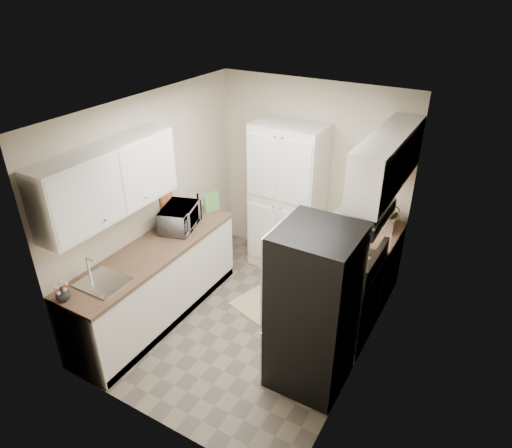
# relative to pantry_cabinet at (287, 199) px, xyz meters

# --- Properties ---
(ground) EXTENTS (3.20, 3.20, 0.00)m
(ground) POSITION_rel_pantry_cabinet_xyz_m (0.20, -1.32, -1.00)
(ground) COLOR #665B4C
(ground) RESTS_ON ground
(room_shell) EXTENTS (2.64, 3.24, 2.52)m
(room_shell) POSITION_rel_pantry_cabinet_xyz_m (0.18, -1.32, 0.63)
(room_shell) COLOR beige
(room_shell) RESTS_ON ground
(pantry_cabinet) EXTENTS (0.90, 0.55, 2.00)m
(pantry_cabinet) POSITION_rel_pantry_cabinet_xyz_m (0.00, 0.00, 0.00)
(pantry_cabinet) COLOR silver
(pantry_cabinet) RESTS_ON ground
(base_cabinet_left) EXTENTS (0.60, 2.30, 0.88)m
(base_cabinet_left) POSITION_rel_pantry_cabinet_xyz_m (-0.79, -1.75, -0.56)
(base_cabinet_left) COLOR silver
(base_cabinet_left) RESTS_ON ground
(countertop_left) EXTENTS (0.63, 2.33, 0.04)m
(countertop_left) POSITION_rel_pantry_cabinet_xyz_m (-0.79, -1.75, -0.10)
(countertop_left) COLOR brown
(countertop_left) RESTS_ON base_cabinet_left
(base_cabinet_right) EXTENTS (0.60, 0.80, 0.88)m
(base_cabinet_right) POSITION_rel_pantry_cabinet_xyz_m (1.19, -0.12, -0.56)
(base_cabinet_right) COLOR silver
(base_cabinet_right) RESTS_ON ground
(countertop_right) EXTENTS (0.63, 0.83, 0.04)m
(countertop_right) POSITION_rel_pantry_cabinet_xyz_m (1.19, -0.12, -0.10)
(countertop_right) COLOR brown
(countertop_right) RESTS_ON base_cabinet_right
(electric_range) EXTENTS (0.71, 0.78, 1.13)m
(electric_range) POSITION_rel_pantry_cabinet_xyz_m (1.17, -0.93, -0.52)
(electric_range) COLOR #B7B7BC
(electric_range) RESTS_ON ground
(refrigerator) EXTENTS (0.70, 0.72, 1.70)m
(refrigerator) POSITION_rel_pantry_cabinet_xyz_m (1.14, -1.73, -0.15)
(refrigerator) COLOR #B7B7BC
(refrigerator) RESTS_ON ground
(microwave) EXTENTS (0.49, 0.59, 0.28)m
(microwave) POSITION_rel_pantry_cabinet_xyz_m (-0.82, -1.21, 0.06)
(microwave) COLOR silver
(microwave) RESTS_ON countertop_left
(wine_bottle) EXTENTS (0.08, 0.08, 0.31)m
(wine_bottle) POSITION_rel_pantry_cabinet_xyz_m (-0.77, -0.90, 0.07)
(wine_bottle) COLOR black
(wine_bottle) RESTS_ON countertop_left
(flower_vase) EXTENTS (0.15, 0.15, 0.14)m
(flower_vase) POSITION_rel_pantry_cabinet_xyz_m (-0.91, -2.83, -0.01)
(flower_vase) COLOR silver
(flower_vase) RESTS_ON countertop_left
(cutting_board) EXTENTS (0.09, 0.20, 0.26)m
(cutting_board) POSITION_rel_pantry_cabinet_xyz_m (-0.75, -0.66, 0.05)
(cutting_board) COLOR #519141
(cutting_board) RESTS_ON countertop_left
(toaster_oven) EXTENTS (0.27, 0.34, 0.19)m
(toaster_oven) POSITION_rel_pantry_cabinet_xyz_m (1.29, 0.02, 0.02)
(toaster_oven) COLOR silver
(toaster_oven) RESTS_ON countertop_right
(fruit_basket) EXTENTS (0.33, 0.33, 0.11)m
(fruit_basket) POSITION_rel_pantry_cabinet_xyz_m (1.31, 0.01, 0.17)
(fruit_basket) COLOR orange
(fruit_basket) RESTS_ON toaster_oven
(kitchen_mat) EXTENTS (0.81, 1.04, 0.01)m
(kitchen_mat) POSITION_rel_pantry_cabinet_xyz_m (0.21, -0.82, -0.99)
(kitchen_mat) COLOR tan
(kitchen_mat) RESTS_ON ground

